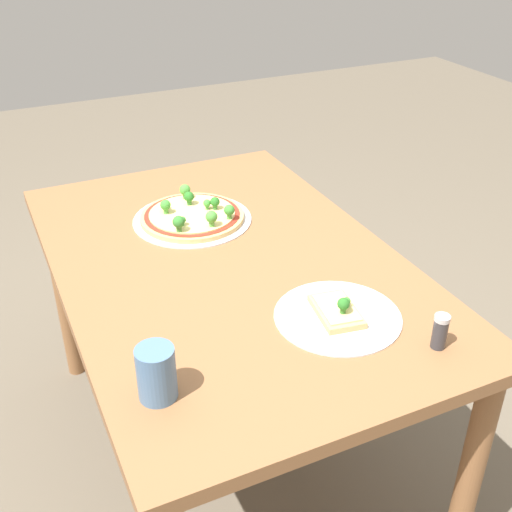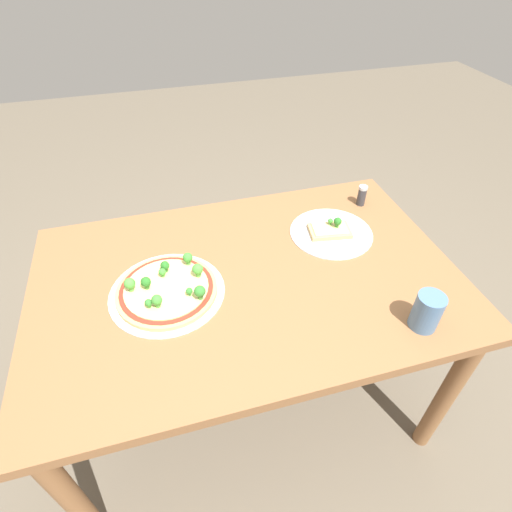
% 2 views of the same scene
% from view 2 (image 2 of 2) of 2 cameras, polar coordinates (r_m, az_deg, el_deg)
% --- Properties ---
extents(ground_plane, '(8.00, 8.00, 0.00)m').
position_cam_2_polar(ground_plane, '(1.86, -0.94, -19.04)').
color(ground_plane, brown).
extents(dining_table, '(1.35, 0.87, 0.73)m').
position_cam_2_polar(dining_table, '(1.34, -1.24, -5.52)').
color(dining_table, brown).
rests_on(dining_table, ground_plane).
extents(pizza_tray_whole, '(0.35, 0.35, 0.07)m').
position_cam_2_polar(pizza_tray_whole, '(1.25, -12.56, -4.64)').
color(pizza_tray_whole, silver).
rests_on(pizza_tray_whole, dining_table).
extents(pizza_tray_slice, '(0.30, 0.30, 0.06)m').
position_cam_2_polar(pizza_tray_slice, '(1.46, 10.64, 3.49)').
color(pizza_tray_slice, silver).
rests_on(pizza_tray_slice, dining_table).
extents(drinking_cup, '(0.08, 0.08, 0.11)m').
position_cam_2_polar(drinking_cup, '(1.20, 23.24, -7.30)').
color(drinking_cup, '#4C7099').
rests_on(drinking_cup, dining_table).
extents(condiment_shaker, '(0.03, 0.03, 0.08)m').
position_cam_2_polar(condiment_shaker, '(1.62, 14.88, 8.37)').
color(condiment_shaker, '#333338').
rests_on(condiment_shaker, dining_table).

